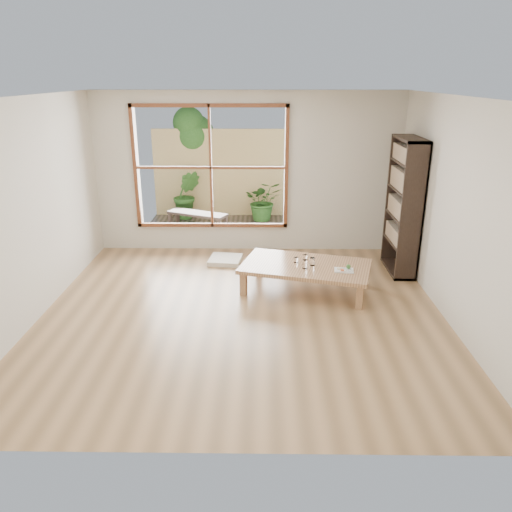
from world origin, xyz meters
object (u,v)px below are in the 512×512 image
Objects in this scene: low_table at (306,268)px; food_tray at (345,269)px; bookshelf at (404,207)px; garden_bench at (197,216)px.

low_table is 0.55m from food_tray.
bookshelf reaches higher than food_tray.
bookshelf is 1.69× the size of garden_bench.
low_table is 3.23m from garden_bench.
garden_bench reaches higher than low_table.
garden_bench is (-2.32, 2.89, -0.07)m from food_tray.
bookshelf is at bearing 42.76° from low_table.
food_tray is at bearing -27.17° from garden_bench.
garden_bench is at bearing 150.09° from bookshelf.
bookshelf is (1.48, 0.77, 0.67)m from low_table.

